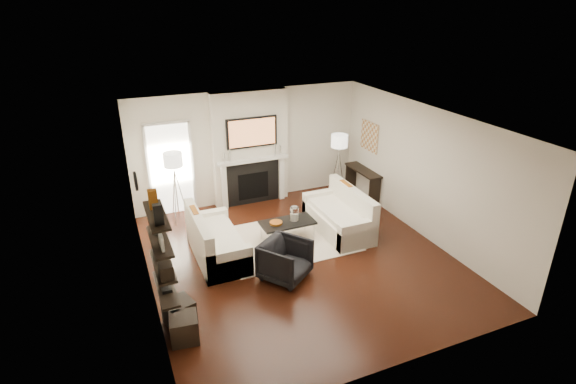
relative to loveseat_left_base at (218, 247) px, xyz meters
name	(u,v)px	position (x,y,z in m)	size (l,w,h in m)	color
room_envelope	(301,194)	(1.43, -0.68, 1.14)	(6.00, 6.00, 6.00)	#33140B
chimney_breast	(250,148)	(1.43, 2.20, 1.14)	(1.80, 0.25, 2.70)	silver
fireplace_surround	(253,183)	(1.43, 2.06, 0.31)	(1.30, 0.02, 1.04)	black
firebox	(253,186)	(1.43, 2.06, 0.24)	(0.75, 0.02, 0.65)	black
mantel_pilaster_l	(224,187)	(0.71, 2.03, 0.34)	(0.12, 0.08, 1.10)	white
mantel_pilaster_r	(282,178)	(2.15, 2.03, 0.34)	(0.12, 0.08, 1.10)	white
mantel_shelf	(253,160)	(1.43, 2.01, 0.91)	(1.70, 0.18, 0.07)	white
tv_body	(252,132)	(1.43, 2.04, 1.57)	(1.20, 0.06, 0.70)	black
tv_screen	(252,133)	(1.43, 2.01, 1.57)	(1.10, 0.01, 0.62)	#BF723F
candlestick_l_tall	(230,155)	(0.88, 2.02, 1.09)	(0.04, 0.04, 0.30)	silver
candlestick_l_short	(224,157)	(0.75, 2.02, 1.06)	(0.04, 0.04, 0.24)	silver
candlestick_r_tall	(275,149)	(1.98, 2.02, 1.09)	(0.04, 0.04, 0.30)	silver
candlestick_r_short	(280,150)	(2.11, 2.02, 1.06)	(0.04, 0.04, 0.24)	silver
hallway_panel	(171,170)	(-0.42, 2.30, 0.84)	(0.90, 0.02, 2.10)	white
door_trim_l	(149,173)	(-0.90, 2.28, 0.84)	(0.06, 0.06, 2.16)	white
door_trim_r	(192,167)	(0.06, 2.28, 0.84)	(0.06, 0.06, 2.16)	white
door_trim_top	(166,123)	(-0.42, 2.28, 1.92)	(1.02, 0.06, 0.06)	white
rug	(286,240)	(1.46, 0.07, -0.20)	(2.60, 2.00, 0.01)	beige
loveseat_left_base	(218,247)	(0.00, 0.00, 0.00)	(0.85, 1.80, 0.42)	white
loveseat_left_back	(199,236)	(-0.33, 0.00, 0.32)	(0.18, 1.80, 0.80)	white
loveseat_left_arm_n	(229,264)	(0.00, -0.81, 0.09)	(0.85, 0.18, 0.60)	white
loveseat_left_arm_s	(208,225)	(0.00, 0.81, 0.09)	(0.85, 0.18, 0.60)	white
loveseat_left_cushion	(220,235)	(0.05, 0.00, 0.26)	(0.63, 1.44, 0.10)	white
pillow_left_orange	(195,219)	(-0.33, 0.30, 0.52)	(0.10, 0.42, 0.42)	#9B5313
pillow_left_charcoal	(202,234)	(-0.33, -0.30, 0.51)	(0.10, 0.40, 0.40)	black
loveseat_right_base	(338,222)	(2.62, 0.02, 0.00)	(0.85, 1.80, 0.42)	white
loveseat_right_back	(352,206)	(2.96, 0.02, 0.32)	(0.18, 1.80, 0.80)	white
loveseat_right_arm_n	(358,235)	(2.62, -0.79, 0.09)	(0.85, 0.18, 0.60)	white
loveseat_right_arm_s	(321,203)	(2.62, 0.83, 0.09)	(0.85, 0.18, 0.60)	white
loveseat_right_cushion	(336,211)	(2.57, 0.02, 0.26)	(0.63, 1.44, 0.10)	white
pillow_right_orange	(346,192)	(2.96, 0.32, 0.52)	(0.10, 0.42, 0.42)	#9B5313
pillow_right_charcoal	(360,203)	(2.96, -0.28, 0.51)	(0.10, 0.40, 0.40)	black
coffee_table	(287,223)	(1.48, 0.07, 0.19)	(1.10, 0.55, 0.04)	black
coffee_leg_nw	(268,241)	(0.98, -0.15, -0.02)	(0.02, 0.02, 0.38)	silver
coffee_leg_ne	(314,232)	(1.98, -0.15, -0.02)	(0.02, 0.02, 0.38)	silver
coffee_leg_sw	(261,231)	(0.98, 0.29, -0.02)	(0.02, 0.02, 0.38)	silver
coffee_leg_se	(305,223)	(1.98, 0.29, -0.02)	(0.02, 0.02, 0.38)	silver
hurricane_glass	(294,214)	(1.63, 0.07, 0.35)	(0.18, 0.18, 0.31)	white
hurricane_candle	(294,217)	(1.63, 0.07, 0.29)	(0.11, 0.11, 0.16)	white
copper_bowl	(276,223)	(1.23, 0.07, 0.24)	(0.26, 0.26, 0.04)	#BC681F
armchair	(285,259)	(0.92, -1.15, 0.18)	(0.76, 0.71, 0.78)	black
lamp_left_post	(177,196)	(-0.42, 1.81, 0.39)	(0.02, 0.02, 1.20)	silver
lamp_left_shade	(173,160)	(-0.42, 1.81, 1.24)	(0.40, 0.40, 0.30)	white
lamp_left_leg_a	(182,195)	(-0.31, 1.81, 0.39)	(0.02, 0.02, 1.25)	silver
lamp_left_leg_b	(174,195)	(-0.47, 1.91, 0.39)	(0.02, 0.02, 1.25)	silver
lamp_left_leg_c	(175,198)	(-0.47, 1.72, 0.39)	(0.02, 0.02, 1.25)	silver
lamp_right_post	(338,174)	(3.48, 1.61, 0.39)	(0.02, 0.02, 1.20)	silver
lamp_right_shade	(339,141)	(3.48, 1.61, 1.24)	(0.40, 0.40, 0.30)	white
lamp_right_leg_a	(342,173)	(3.59, 1.61, 0.39)	(0.02, 0.02, 1.25)	silver
lamp_right_leg_b	(334,173)	(3.43, 1.71, 0.39)	(0.02, 0.02, 1.25)	silver
lamp_right_leg_c	(338,176)	(3.43, 1.52, 0.39)	(0.02, 0.02, 1.25)	silver
console_top	(363,170)	(4.00, 1.30, 0.52)	(0.35, 1.20, 0.04)	black
console_leg_n	(374,193)	(4.00, 0.75, 0.14)	(0.30, 0.04, 0.71)	black
console_leg_s	(351,177)	(4.00, 1.85, 0.14)	(0.30, 0.04, 0.71)	black
wall_art	(370,136)	(4.16, 1.37, 1.34)	(0.03, 0.70, 0.70)	tan
shelf_bottom	(166,288)	(-1.19, -1.68, 0.49)	(0.25, 1.00, 0.04)	black
shelf_lower	(163,265)	(-1.19, -1.68, 0.89)	(0.25, 1.00, 0.04)	black
shelf_upper	(160,241)	(-1.19, -1.68, 1.29)	(0.25, 1.00, 0.04)	black
shelf_top	(156,215)	(-1.19, -1.68, 1.69)	(0.25, 1.00, 0.04)	black
decor_magfile_a	(158,214)	(-1.19, -1.98, 1.85)	(0.12, 0.10, 0.28)	black
decor_magfile_b	(153,199)	(-1.19, -1.48, 1.85)	(0.12, 0.10, 0.28)	#9B5313
decor_frame_a	(161,240)	(-1.19, -1.89, 1.42)	(0.04, 0.30, 0.22)	white
decor_frame_b	(157,227)	(-1.19, -1.45, 1.40)	(0.04, 0.22, 0.18)	black
decor_wine_rack	(166,270)	(-1.19, -2.01, 1.01)	(0.18, 0.25, 0.20)	black
decor_box_small	(160,252)	(-1.19, -1.43, 0.97)	(0.15, 0.12, 0.12)	black
decor_books	(166,288)	(-1.19, -1.74, 0.53)	(0.14, 0.20, 0.05)	black
decor_box_tall	(162,272)	(-1.19, -1.40, 0.60)	(0.10, 0.10, 0.18)	white
clock_rim	(136,181)	(-1.30, 0.22, 1.49)	(0.34, 0.34, 0.04)	black
clock_face	(137,181)	(-1.27, 0.22, 1.49)	(0.29, 0.29, 0.01)	white
ottoman_near	(179,312)	(-1.04, -1.65, -0.01)	(0.40, 0.40, 0.40)	black
ottoman_far	(184,328)	(-1.04, -2.04, -0.01)	(0.40, 0.40, 0.40)	black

